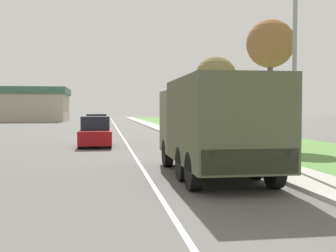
{
  "coord_description": "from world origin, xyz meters",
  "views": [
    {
      "loc": [
        -1.3,
        -3.3,
        2.1
      ],
      "look_at": [
        0.81,
        10.75,
        1.52
      ],
      "focal_mm": 45.0,
      "sensor_mm": 36.0,
      "label": 1
    }
  ],
  "objects": [
    {
      "name": "ground_plane",
      "position": [
        0.0,
        40.0,
        0.0
      ],
      "size": [
        180.0,
        180.0,
        0.0
      ],
      "primitive_type": "plane",
      "color": "#565451"
    },
    {
      "name": "grass_strip_right",
      "position": [
        8.9,
        40.0,
        0.01
      ],
      "size": [
        7.0,
        120.0,
        0.02
      ],
      "color": "#56843D",
      "rests_on": "ground"
    },
    {
      "name": "lamp_post",
      "position": [
        4.57,
        9.53,
        4.96
      ],
      "size": [
        1.69,
        0.24,
        8.29
      ],
      "color": "gray",
      "rests_on": "sidewalk_right"
    },
    {
      "name": "military_truck",
      "position": [
        2.04,
        9.31,
        1.67
      ],
      "size": [
        2.49,
        6.8,
        2.98
      ],
      "color": "#606647",
      "rests_on": "ground"
    },
    {
      "name": "car_second_ahead",
      "position": [
        -2.08,
        34.6,
        0.73
      ],
      "size": [
        1.82,
        4.39,
        1.64
      ],
      "color": "tan",
      "rests_on": "ground"
    },
    {
      "name": "building_distant",
      "position": [
        -16.04,
        71.36,
        2.87
      ],
      "size": [
        17.08,
        12.26,
        5.67
      ],
      "color": "#B2A893",
      "rests_on": "ground"
    },
    {
      "name": "sidewalk_right",
      "position": [
        4.5,
        40.0,
        0.06
      ],
      "size": [
        1.8,
        120.0,
        0.12
      ],
      "color": "#ADAAA3",
      "rests_on": "ground"
    },
    {
      "name": "tree_mid_right",
      "position": [
        7.89,
        19.26,
        5.68
      ],
      "size": [
        2.69,
        2.69,
        7.08
      ],
      "color": "brown",
      "rests_on": "grass_strip_right"
    },
    {
      "name": "lane_centre_stripe",
      "position": [
        0.0,
        40.0,
        0.0
      ],
      "size": [
        0.12,
        120.0,
        0.0
      ],
      "color": "silver",
      "rests_on": "ground"
    },
    {
      "name": "car_nearest_ahead",
      "position": [
        -1.82,
        20.58,
        0.75
      ],
      "size": [
        1.77,
        4.02,
        1.68
      ],
      "color": "maroon",
      "rests_on": "ground"
    },
    {
      "name": "tree_far_right",
      "position": [
        7.6,
        29.88,
        4.62
      ],
      "size": [
        3.4,
        3.4,
        6.33
      ],
      "color": "#4C3D2D",
      "rests_on": "grass_strip_right"
    },
    {
      "name": "car_third_ahead",
      "position": [
        -1.91,
        49.38,
        0.66
      ],
      "size": [
        1.88,
        4.29,
        1.46
      ],
      "color": "black",
      "rests_on": "ground"
    }
  ]
}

